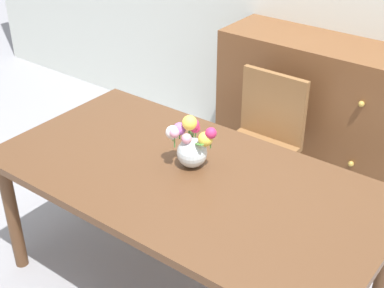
{
  "coord_description": "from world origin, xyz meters",
  "views": [
    {
      "loc": [
        1.3,
        -1.69,
        2.15
      ],
      "look_at": [
        -0.03,
        0.08,
        0.85
      ],
      "focal_mm": 51.28,
      "sensor_mm": 36.0,
      "label": 1
    }
  ],
  "objects_px": {
    "chair_far": "(262,138)",
    "dresser": "(324,118)",
    "dining_table": "(188,188)",
    "flower_vase": "(191,144)"
  },
  "relations": [
    {
      "from": "dining_table",
      "to": "flower_vase",
      "type": "bearing_deg",
      "value": 115.06
    },
    {
      "from": "dresser",
      "to": "flower_vase",
      "type": "height_order",
      "value": "dresser"
    },
    {
      "from": "dining_table",
      "to": "dresser",
      "type": "xyz_separation_m",
      "value": [
        0.09,
        1.33,
        -0.15
      ]
    },
    {
      "from": "flower_vase",
      "to": "dining_table",
      "type": "bearing_deg",
      "value": -64.94
    },
    {
      "from": "chair_far",
      "to": "dresser",
      "type": "height_order",
      "value": "dresser"
    },
    {
      "from": "dining_table",
      "to": "dresser",
      "type": "relative_size",
      "value": 1.34
    },
    {
      "from": "dining_table",
      "to": "chair_far",
      "type": "bearing_deg",
      "value": 95.28
    },
    {
      "from": "dining_table",
      "to": "flower_vase",
      "type": "height_order",
      "value": "flower_vase"
    },
    {
      "from": "dresser",
      "to": "flower_vase",
      "type": "relative_size",
      "value": 5.45
    },
    {
      "from": "dining_table",
      "to": "chair_far",
      "type": "xyz_separation_m",
      "value": [
        -0.08,
        0.83,
        -0.13
      ]
    }
  ]
}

